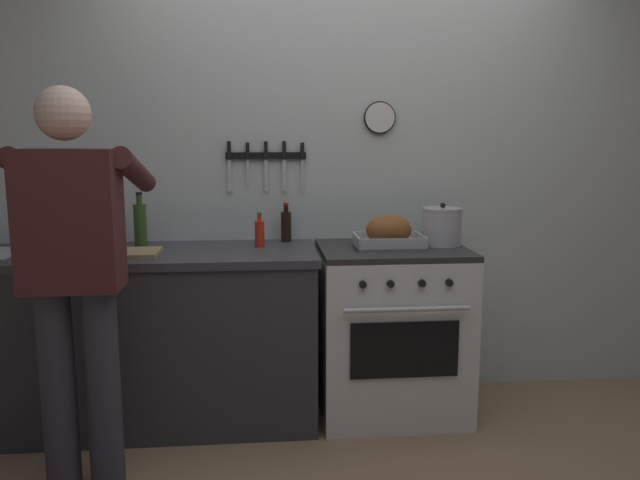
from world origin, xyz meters
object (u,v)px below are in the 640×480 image
object	(u,v)px
stock_pot	(442,226)
cutting_board	(121,253)
bottle_soy_sauce	(286,226)
stove	(391,330)
roasting_pan	(389,233)
bottle_hot_sauce	(260,233)
bottle_olive_oil	(140,224)
person_cook	(75,266)

from	to	relation	value
stock_pot	cutting_board	xyz separation A→B (m)	(-1.64, -0.14, -0.09)
cutting_board	bottle_soy_sauce	xyz separation A→B (m)	(0.82, 0.33, 0.08)
stove	roasting_pan	bearing A→B (deg)	-165.38
stove	stock_pot	distance (m)	0.62
stock_pot	bottle_hot_sauce	xyz separation A→B (m)	(-0.97, 0.03, -0.03)
bottle_olive_oil	person_cook	bearing A→B (deg)	-99.24
person_cook	bottle_olive_oil	xyz separation A→B (m)	(0.12, 0.75, 0.07)
cutting_board	bottle_soy_sauce	bearing A→B (deg)	21.74
bottle_hot_sauce	bottle_olive_oil	size ratio (longest dim) A/B	0.63
bottle_soy_sauce	cutting_board	bearing A→B (deg)	-158.26
stock_pot	bottle_soy_sauce	world-z (taller)	stock_pot
person_cook	stock_pot	distance (m)	1.83
cutting_board	bottle_hot_sauce	xyz separation A→B (m)	(0.67, 0.17, 0.06)
stove	bottle_hot_sauce	xyz separation A→B (m)	(-0.69, 0.08, 0.52)
roasting_pan	stock_pot	distance (m)	0.30
bottle_olive_oil	roasting_pan	bearing A→B (deg)	-6.67
person_cook	cutting_board	size ratio (longest dim) A/B	4.61
cutting_board	bottle_olive_oil	distance (m)	0.27
stock_pot	bottle_soy_sauce	size ratio (longest dim) A/B	1.05
person_cook	bottle_hot_sauce	bearing A→B (deg)	-41.65
roasting_pan	bottle_olive_oil	world-z (taller)	bottle_olive_oil
stock_pot	bottle_olive_oil	world-z (taller)	bottle_olive_oil
stock_pot	bottle_soy_sauce	xyz separation A→B (m)	(-0.82, 0.19, -0.01)
stock_pot	stove	bearing A→B (deg)	-170.42
roasting_pan	bottle_hot_sauce	xyz separation A→B (m)	(-0.67, 0.08, -0.00)
bottle_soy_sauce	bottle_olive_oil	world-z (taller)	bottle_olive_oil
stock_pot	bottle_olive_oil	xyz separation A→B (m)	(-1.59, 0.10, 0.02)
bottle_hot_sauce	bottle_soy_sauce	bearing A→B (deg)	47.22
cutting_board	bottle_hot_sauce	bearing A→B (deg)	14.12
cutting_board	bottle_olive_oil	world-z (taller)	bottle_olive_oil
stove	cutting_board	world-z (taller)	cutting_board
bottle_hot_sauce	stove	bearing A→B (deg)	-6.31
bottle_olive_oil	bottle_hot_sauce	bearing A→B (deg)	-6.24
bottle_hot_sauce	bottle_soy_sauce	xyz separation A→B (m)	(0.14, 0.16, 0.01)
roasting_pan	bottle_hot_sauce	bearing A→B (deg)	172.94
stove	stock_pot	bearing A→B (deg)	9.58
roasting_pan	cutting_board	world-z (taller)	roasting_pan
person_cook	bottle_olive_oil	size ratio (longest dim) A/B	5.81
cutting_board	bottle_hot_sauce	world-z (taller)	bottle_hot_sauce
bottle_olive_oil	stove	bearing A→B (deg)	-6.28
stove	cutting_board	bearing A→B (deg)	-176.12
person_cook	bottle_hot_sauce	distance (m)	1.01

